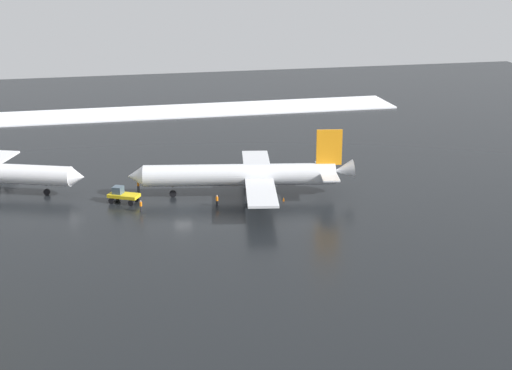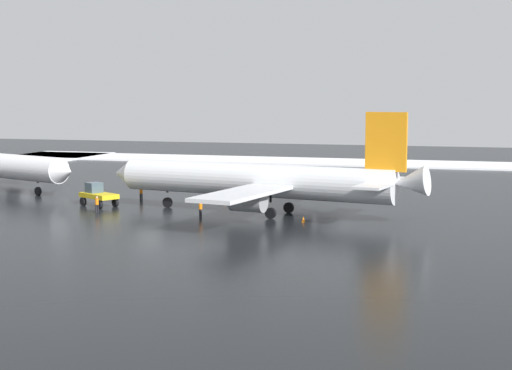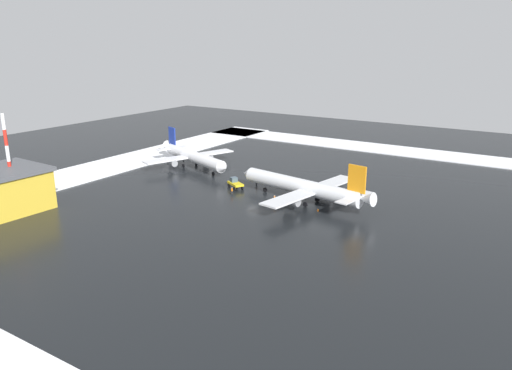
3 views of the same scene
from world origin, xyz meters
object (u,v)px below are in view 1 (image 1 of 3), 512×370
(ground_crew_mid_apron, at_px, (141,205))
(traffic_cone_mid_line, at_px, (284,199))
(pushback_tug, at_px, (122,195))
(ground_crew_near_tug, at_px, (217,200))
(ground_crew_beside_wing, at_px, (138,185))
(traffic_cone_near_nose, at_px, (195,182))
(airplane_far_rear, at_px, (245,175))

(ground_crew_mid_apron, xyz_separation_m, traffic_cone_mid_line, (-0.19, 21.56, -0.70))
(pushback_tug, xyz_separation_m, ground_crew_near_tug, (4.70, 13.67, -0.31))
(traffic_cone_mid_line, bearing_deg, pushback_tug, -100.60)
(pushback_tug, xyz_separation_m, traffic_cone_mid_line, (4.48, 23.96, -1.01))
(ground_crew_beside_wing, xyz_separation_m, traffic_cone_mid_line, (9.64, 21.20, -0.70))
(ground_crew_beside_wing, distance_m, ground_crew_mid_apron, 9.84)
(ground_crew_beside_wing, distance_m, ground_crew_near_tug, 14.71)
(traffic_cone_mid_line, bearing_deg, ground_crew_mid_apron, -89.48)
(pushback_tug, relative_size, ground_crew_mid_apron, 2.98)
(traffic_cone_near_nose, height_order, traffic_cone_mid_line, same)
(ground_crew_near_tug, xyz_separation_m, traffic_cone_mid_line, (-0.21, 10.29, -0.70))
(pushback_tug, height_order, ground_crew_near_tug, pushback_tug)
(traffic_cone_mid_line, bearing_deg, ground_crew_beside_wing, -114.45)
(pushback_tug, distance_m, traffic_cone_near_nose, 14.09)
(ground_crew_beside_wing, distance_m, traffic_cone_mid_line, 23.30)
(pushback_tug, distance_m, ground_crew_mid_apron, 5.27)
(traffic_cone_mid_line, bearing_deg, airplane_far_rear, -124.65)
(airplane_far_rear, relative_size, ground_crew_beside_wing, 20.42)
(ground_crew_beside_wing, distance_m, traffic_cone_near_nose, 9.59)
(ground_crew_beside_wing, height_order, ground_crew_mid_apron, same)
(airplane_far_rear, xyz_separation_m, ground_crew_mid_apron, (3.81, -16.34, -2.47))
(ground_crew_beside_wing, relative_size, traffic_cone_mid_line, 3.11)
(airplane_far_rear, height_order, traffic_cone_mid_line, airplane_far_rear)
(airplane_far_rear, height_order, ground_crew_near_tug, airplane_far_rear)
(pushback_tug, height_order, traffic_cone_mid_line, pushback_tug)
(airplane_far_rear, relative_size, ground_crew_near_tug, 20.42)
(airplane_far_rear, bearing_deg, ground_crew_beside_wing, -10.80)
(ground_crew_near_tug, bearing_deg, ground_crew_beside_wing, 83.89)
(pushback_tug, xyz_separation_m, traffic_cone_near_nose, (-7.12, 12.12, -1.01))
(traffic_cone_near_nose, bearing_deg, airplane_far_rear, 39.59)
(airplane_far_rear, bearing_deg, ground_crew_near_tug, 46.96)
(pushback_tug, bearing_deg, ground_crew_mid_apron, 146.20)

